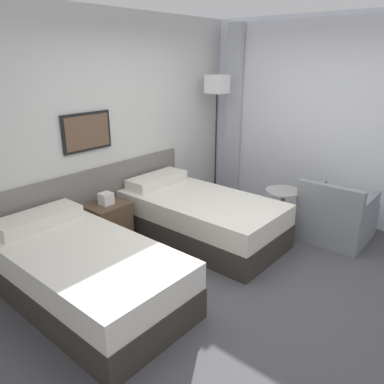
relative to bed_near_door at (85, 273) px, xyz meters
The scene contains 9 objects.
ground_plane 1.62m from the bed_near_door, 33.96° to the right, with size 16.00×16.00×0.00m, color #47474C.
wall_headboard 1.95m from the bed_near_door, 39.10° to the left, with size 10.00×0.10×2.70m.
wall_window 3.76m from the bed_near_door, 17.39° to the right, with size 0.21×4.42×2.70m.
bed_near_door is the anchor object (origin of this frame).
bed_near_window 1.69m from the bed_near_door, ahead, with size 1.05×2.00×0.68m.
nightstand 1.13m from the bed_near_door, 41.52° to the left, with size 0.46×0.40×0.66m.
floor_lamp 3.28m from the bed_near_door, 13.24° to the left, with size 0.27×0.27×1.92m.
side_table 2.56m from the bed_near_door, 16.30° to the right, with size 0.44×0.44×0.59m.
armchair 3.07m from the bed_near_door, 24.89° to the right, with size 0.81×0.77×0.78m.
Camera 1 is at (-2.96, -1.80, 2.16)m, focal length 35.00 mm.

